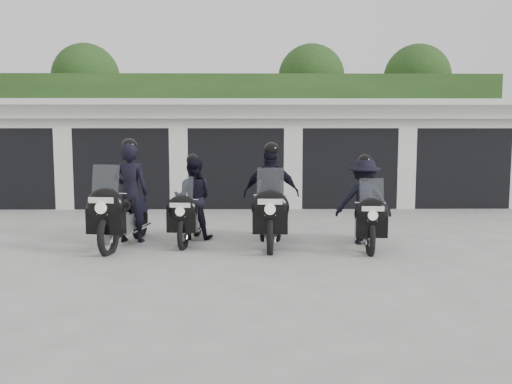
{
  "coord_description": "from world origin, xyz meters",
  "views": [
    {
      "loc": [
        0.35,
        -9.23,
        2.09
      ],
      "look_at": [
        0.47,
        0.16,
        1.05
      ],
      "focal_mm": 38.0,
      "sensor_mm": 36.0,
      "label": 1
    }
  ],
  "objects_px": {
    "police_bike_b": "(191,203)",
    "police_bike_c": "(271,200)",
    "police_bike_a": "(124,202)",
    "police_bike_d": "(365,206)"
  },
  "relations": [
    {
      "from": "police_bike_c",
      "to": "police_bike_d",
      "type": "bearing_deg",
      "value": -4.29
    },
    {
      "from": "police_bike_b",
      "to": "police_bike_c",
      "type": "height_order",
      "value": "police_bike_c"
    },
    {
      "from": "police_bike_b",
      "to": "police_bike_d",
      "type": "bearing_deg",
      "value": -3.11
    },
    {
      "from": "police_bike_b",
      "to": "police_bike_c",
      "type": "bearing_deg",
      "value": -4.46
    },
    {
      "from": "police_bike_b",
      "to": "police_bike_d",
      "type": "xyz_separation_m",
      "value": [
        3.25,
        -0.5,
        0.01
      ]
    },
    {
      "from": "police_bike_a",
      "to": "police_bike_c",
      "type": "height_order",
      "value": "police_bike_a"
    },
    {
      "from": "police_bike_a",
      "to": "police_bike_b",
      "type": "height_order",
      "value": "police_bike_a"
    },
    {
      "from": "police_bike_d",
      "to": "police_bike_b",
      "type": "bearing_deg",
      "value": 175.86
    },
    {
      "from": "police_bike_b",
      "to": "police_bike_c",
      "type": "relative_size",
      "value": 0.88
    },
    {
      "from": "police_bike_a",
      "to": "police_bike_d",
      "type": "xyz_separation_m",
      "value": [
        4.44,
        -0.09,
        -0.07
      ]
    }
  ]
}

